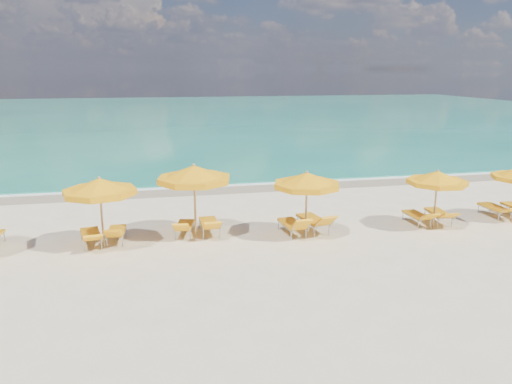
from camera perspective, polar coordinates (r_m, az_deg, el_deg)
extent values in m
plane|color=beige|center=(17.67, 1.00, -4.93)|extent=(120.00, 120.00, 0.00)
cube|color=#157B61|center=(64.66, -8.59, 8.68)|extent=(120.00, 80.00, 0.30)
cube|color=tan|center=(24.66, -2.82, 0.52)|extent=(120.00, 2.60, 0.01)
cube|color=white|center=(25.43, -3.10, 0.92)|extent=(120.00, 1.20, 0.03)
cube|color=white|center=(33.86, -15.55, 3.69)|extent=(14.00, 0.36, 0.05)
cube|color=white|center=(42.36, 4.37, 6.12)|extent=(18.00, 0.30, 0.05)
cylinder|color=tan|center=(16.84, -17.23, -2.43)|extent=(0.07, 0.07, 2.29)
cone|color=#FFA60D|center=(16.61, -17.47, 0.75)|extent=(2.64, 2.64, 0.46)
cylinder|color=#FFA60D|center=(16.66, -17.41, 0.00)|extent=(2.66, 2.66, 0.18)
sphere|color=tan|center=(16.56, -17.53, 1.54)|extent=(0.10, 0.10, 0.10)
cylinder|color=tan|center=(17.28, -7.00, -1.15)|extent=(0.08, 0.08, 2.49)
cone|color=#FFA60D|center=(17.05, -7.11, 2.24)|extent=(2.99, 2.99, 0.50)
cylinder|color=#FFA60D|center=(17.10, -7.08, 1.44)|extent=(3.02, 3.02, 0.20)
sphere|color=tan|center=(17.00, -7.13, 3.08)|extent=(0.11, 0.11, 0.11)
cylinder|color=tan|center=(17.23, 5.76, -1.56)|extent=(0.07, 0.07, 2.25)
cone|color=#FFA60D|center=(17.01, 5.83, 1.51)|extent=(2.46, 2.46, 0.45)
cylinder|color=#FFA60D|center=(17.05, 5.81, 0.79)|extent=(2.48, 2.48, 0.18)
sphere|color=tan|center=(16.96, 5.85, 2.27)|extent=(0.10, 0.10, 0.10)
cylinder|color=tan|center=(19.28, 19.82, -0.90)|extent=(0.07, 0.07, 2.10)
cone|color=#FFA60D|center=(19.09, 20.03, 1.67)|extent=(2.72, 2.72, 0.42)
cylinder|color=#FFA60D|center=(19.13, 19.98, 1.07)|extent=(2.75, 2.75, 0.17)
sphere|color=tan|center=(19.04, 20.09, 2.30)|extent=(0.09, 0.09, 0.09)
cube|color=#FFAC0F|center=(17.52, -18.39, -4.53)|extent=(0.81, 1.39, 0.08)
cube|color=#FFAC0F|center=(16.60, -18.17, -4.99)|extent=(0.68, 0.68, 0.36)
cube|color=#FFAC0F|center=(17.63, -15.66, -4.29)|extent=(0.61, 1.25, 0.08)
cube|color=#FFAC0F|center=(16.79, -16.01, -4.60)|extent=(0.57, 0.53, 0.41)
cube|color=#FFAC0F|center=(17.81, -8.15, -3.74)|extent=(0.76, 1.28, 0.07)
cube|color=#FFAC0F|center=(16.99, -8.54, -4.01)|extent=(0.62, 0.59, 0.40)
cube|color=#FFAC0F|center=(17.84, -5.39, -3.50)|extent=(0.60, 1.34, 0.08)
cube|color=#FFAC0F|center=(16.91, -5.03, -3.83)|extent=(0.60, 0.57, 0.42)
cube|color=#FFAC0F|center=(17.71, 4.07, -3.60)|extent=(0.74, 1.39, 0.08)
cube|color=#FFAC0F|center=(16.87, 5.22, -3.74)|extent=(0.65, 0.56, 0.50)
cube|color=#FFAC0F|center=(18.19, 6.45, -3.09)|extent=(0.87, 1.52, 0.09)
cube|color=#FFAC0F|center=(17.31, 7.99, -3.29)|extent=(0.73, 0.68, 0.48)
cube|color=#FFAC0F|center=(19.79, 17.83, -2.48)|extent=(0.58, 1.23, 0.07)
cube|color=#FFAC0F|center=(19.07, 19.17, -2.70)|extent=(0.56, 0.53, 0.37)
cube|color=#FFAC0F|center=(20.26, 20.06, -2.22)|extent=(0.74, 1.36, 0.08)
cube|color=#FFAC0F|center=(19.43, 21.18, -2.54)|extent=(0.65, 0.65, 0.35)
cube|color=#FFAC0F|center=(21.89, 25.54, -1.56)|extent=(0.62, 1.33, 0.08)
cube|color=#FFAC0F|center=(21.18, 27.14, -1.85)|extent=(0.60, 0.61, 0.33)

